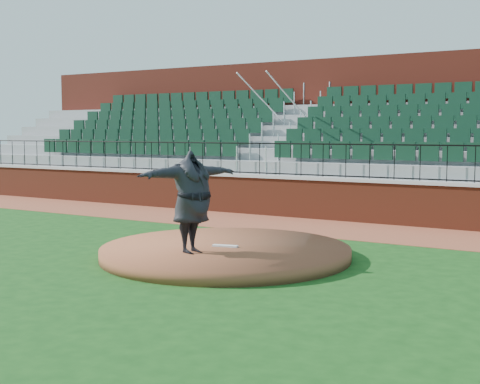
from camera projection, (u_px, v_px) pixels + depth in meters
name	position (u px, v px, depth m)	size (l,w,h in m)	color
ground	(203.00, 259.00, 13.50)	(90.00, 90.00, 0.00)	#124012
warning_track	(311.00, 227.00, 18.10)	(34.00, 3.20, 0.01)	brown
field_wall	(334.00, 200.00, 19.41)	(34.00, 0.35, 1.20)	maroon
wall_cap	(334.00, 179.00, 19.35)	(34.00, 0.45, 0.10)	#B7B7B7
wall_railing	(334.00, 161.00, 19.30)	(34.00, 0.05, 1.00)	black
seating_stands	(366.00, 143.00, 21.57)	(34.00, 5.10, 4.60)	gray
concourse_wall	(393.00, 130.00, 23.92)	(34.00, 0.50, 5.50)	maroon
pitchers_mound	(226.00, 252.00, 13.64)	(5.29, 5.29, 0.25)	brown
pitching_rubber	(225.00, 246.00, 13.55)	(0.54, 0.14, 0.04)	white
pitcher	(192.00, 202.00, 12.79)	(2.52, 0.69, 2.05)	black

